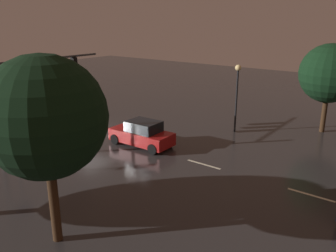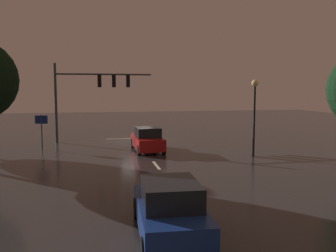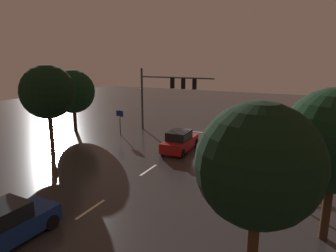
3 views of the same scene
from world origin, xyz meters
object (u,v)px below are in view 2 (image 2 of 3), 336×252
object	(u,v)px
traffic_signal_assembly	(92,88)
route_sign	(41,124)
car_approaching	(147,140)
car_distant	(169,210)
street_lamp_left_kerb	(255,103)

from	to	relation	value
traffic_signal_assembly	route_sign	distance (m)	5.50
car_approaching	car_distant	world-z (taller)	same
traffic_signal_assembly	route_sign	xyz separation A→B (m)	(3.61, 3.18, -2.66)
car_approaching	car_distant	bearing A→B (deg)	84.25
car_distant	street_lamp_left_kerb	world-z (taller)	street_lamp_left_kerb
traffic_signal_assembly	route_sign	bearing A→B (deg)	41.40
car_approaching	street_lamp_left_kerb	xyz separation A→B (m)	(-6.44, 3.46, 2.68)
traffic_signal_assembly	street_lamp_left_kerb	world-z (taller)	traffic_signal_assembly
car_distant	route_sign	xyz separation A→B (m)	(5.93, -16.95, 1.02)
traffic_signal_assembly	car_distant	world-z (taller)	traffic_signal_assembly
traffic_signal_assembly	car_distant	distance (m)	20.60
car_approaching	car_distant	distance (m)	14.78
traffic_signal_assembly	car_approaching	xyz separation A→B (m)	(-3.80, 5.43, -3.68)
traffic_signal_assembly	street_lamp_left_kerb	bearing A→B (deg)	139.04
route_sign	street_lamp_left_kerb	bearing A→B (deg)	157.59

